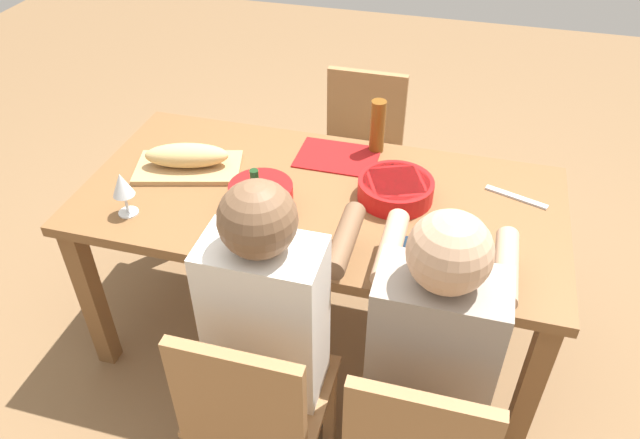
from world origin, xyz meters
name	(u,v)px	position (x,y,z in m)	size (l,w,h in m)	color
ground_plane	(320,331)	(0.00, 0.00, 0.00)	(8.00, 8.00, 0.00)	brown
dining_table	(320,215)	(0.00, 0.00, 0.65)	(1.76, 0.85, 0.74)	brown
chair_far_center	(255,408)	(0.00, 0.75, 0.48)	(0.40, 0.40, 0.85)	#9E7044
diner_far_center	(271,315)	(0.00, 0.56, 0.70)	(0.41, 0.53, 1.20)	#2D2D38
chair_near_center	(360,151)	(0.00, -0.75, 0.48)	(0.40, 0.40, 0.85)	#9E7044
diner_far_left	(432,348)	(-0.48, 0.56, 0.70)	(0.41, 0.53, 1.20)	#2D2D38
serving_bowl_pasta	(261,196)	(0.18, 0.13, 0.80)	(0.23, 0.23, 0.10)	red
serving_bowl_greens	(396,188)	(-0.27, -0.06, 0.78)	(0.27, 0.27, 0.08)	red
cutting_board	(189,168)	(0.54, -0.03, 0.75)	(0.40, 0.22, 0.02)	tan
bread_loaf	(187,155)	(0.54, -0.03, 0.81)	(0.32, 0.11, 0.09)	tan
wine_bottle	(258,218)	(0.12, 0.31, 0.85)	(0.08, 0.08, 0.29)	#193819
beer_bottle	(378,126)	(-0.14, -0.36, 0.85)	(0.06, 0.06, 0.22)	brown
wine_glass	(122,186)	(0.62, 0.28, 0.86)	(0.08, 0.08, 0.17)	silver
placemat_near_center	(337,157)	(0.00, -0.27, 0.74)	(0.32, 0.23, 0.01)	maroon
placemat_far_left	(445,267)	(-0.48, 0.27, 0.74)	(0.32, 0.23, 0.01)	#142333
carving_knife	(516,197)	(-0.69, -0.17, 0.74)	(0.23, 0.02, 0.01)	silver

